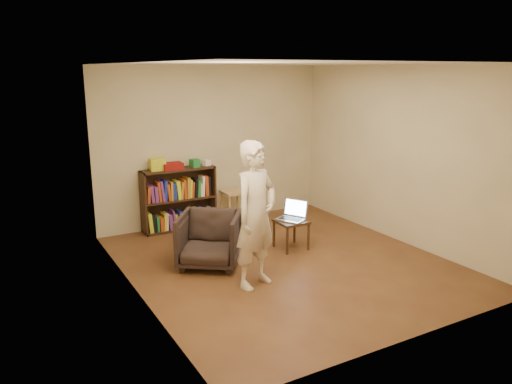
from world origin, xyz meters
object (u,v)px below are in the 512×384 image
stool (234,197)px  armchair (209,240)px  bookshelf (179,202)px  side_table (291,225)px  person (256,215)px  laptop (292,215)px

stool → armchair: (-1.14, -1.55, -0.09)m
stool → armchair: size_ratio=0.70×
armchair → bookshelf: bearing=117.9°
side_table → person: bearing=-141.4°
armchair → person: bearing=-39.1°
bookshelf → side_table: bookshelf is taller
side_table → stool: bearing=95.7°
bookshelf → armchair: 1.70m
bookshelf → person: 2.56m
armchair → side_table: (1.30, 0.02, -0.01)m
bookshelf → stool: size_ratio=2.17×
armchair → person: size_ratio=0.45×
stool → person: size_ratio=0.32×
stool → side_table: stool is taller
laptop → person: size_ratio=0.27×
stool → person: 2.58m
stool → laptop: (0.19, -1.50, 0.04)m
armchair → laptop: 1.34m
side_table → bookshelf: bearing=122.8°
bookshelf → side_table: (1.08, -1.67, -0.09)m
stool → side_table: (0.15, -1.53, -0.09)m
side_table → laptop: laptop is taller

